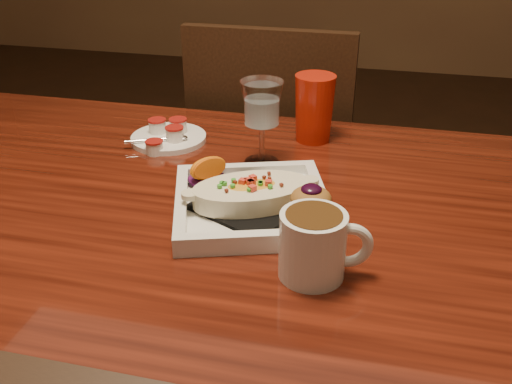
% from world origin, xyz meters
% --- Properties ---
extents(table, '(1.50, 0.90, 0.75)m').
position_xyz_m(table, '(0.00, 0.00, 0.65)').
color(table, maroon).
rests_on(table, floor).
extents(chair_far, '(0.42, 0.42, 0.93)m').
position_xyz_m(chair_far, '(-0.00, 0.63, 0.51)').
color(chair_far, black).
rests_on(chair_far, floor).
extents(plate, '(0.30, 0.30, 0.08)m').
position_xyz_m(plate, '(0.09, 0.02, 0.78)').
color(plate, white).
rests_on(plate, table).
extents(coffee_mug, '(0.12, 0.09, 0.09)m').
position_xyz_m(coffee_mug, '(0.20, -0.12, 0.80)').
color(coffee_mug, white).
rests_on(coffee_mug, table).
extents(goblet, '(0.08, 0.08, 0.16)m').
position_xyz_m(goblet, '(0.06, 0.20, 0.86)').
color(goblet, silver).
rests_on(goblet, table).
extents(saucer, '(0.15, 0.15, 0.10)m').
position_xyz_m(saucer, '(-0.15, 0.26, 0.76)').
color(saucer, white).
rests_on(saucer, table).
extents(creamer_loose, '(0.03, 0.03, 0.03)m').
position_xyz_m(creamer_loose, '(-0.15, 0.20, 0.76)').
color(creamer_loose, white).
rests_on(creamer_loose, table).
extents(red_tumbler, '(0.08, 0.08, 0.13)m').
position_xyz_m(red_tumbler, '(0.13, 0.34, 0.82)').
color(red_tumbler, red).
rests_on(red_tumbler, table).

